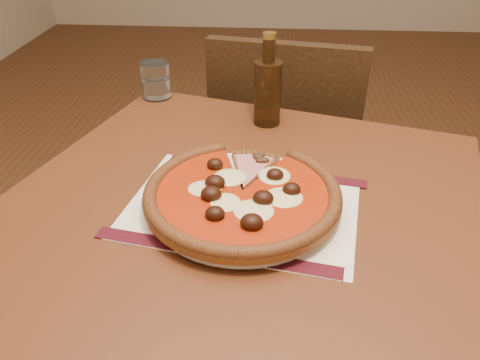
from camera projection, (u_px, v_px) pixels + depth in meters
name	position (u px, v px, depth m)	size (l,w,h in m)	color
table	(239.00, 246.00, 0.86)	(0.99, 0.99, 0.75)	#5E2D16
chair_far	(286.00, 155.00, 1.44)	(0.48, 0.48, 0.88)	black
placemat	(242.00, 207.00, 0.79)	(0.38, 0.27, 0.00)	white
plate	(242.00, 202.00, 0.79)	(0.30, 0.30, 0.02)	white
pizza	(242.00, 192.00, 0.78)	(0.33, 0.33, 0.04)	brown
ham_slice	(254.00, 170.00, 0.84)	(0.09, 0.13, 0.02)	brown
water_glass	(156.00, 80.00, 1.17)	(0.07, 0.07, 0.09)	white
bottle	(268.00, 90.00, 1.03)	(0.06, 0.06, 0.20)	#37220D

